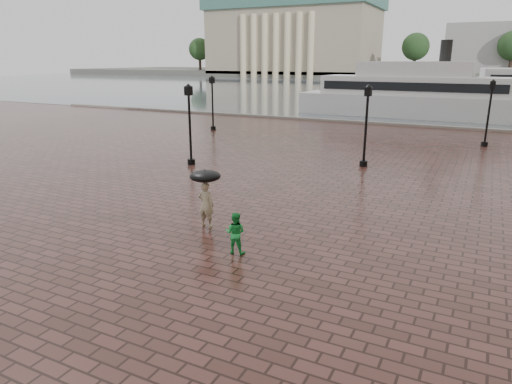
# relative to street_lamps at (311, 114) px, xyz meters

# --- Properties ---
(ground) EXTENTS (300.00, 300.00, 0.00)m
(ground) POSITION_rel_street_lamps_xyz_m (1.50, -17.50, -2.33)
(ground) COLOR #3A201A
(ground) RESTS_ON ground
(harbour_water) EXTENTS (240.00, 240.00, 0.00)m
(harbour_water) POSITION_rel_street_lamps_xyz_m (1.50, 74.50, -2.33)
(harbour_water) COLOR #4A545A
(harbour_water) RESTS_ON ground
(quay_edge) EXTENTS (80.00, 0.60, 0.30)m
(quay_edge) POSITION_rel_street_lamps_xyz_m (1.50, 14.50, -2.33)
(quay_edge) COLOR slate
(quay_edge) RESTS_ON ground
(far_shore) EXTENTS (300.00, 60.00, 2.00)m
(far_shore) POSITION_rel_street_lamps_xyz_m (1.50, 142.50, -1.33)
(far_shore) COLOR #4C4C47
(far_shore) RESTS_ON ground
(museum) EXTENTS (57.00, 32.50, 26.00)m
(museum) POSITION_rel_street_lamps_xyz_m (-53.50, 127.11, 11.58)
(museum) COLOR gray
(museum) RESTS_ON ground
(far_trees) EXTENTS (188.00, 8.00, 13.50)m
(far_trees) POSITION_rel_street_lamps_xyz_m (1.50, 120.50, 7.09)
(far_trees) COLOR #2D2119
(far_trees) RESTS_ON ground
(street_lamps) EXTENTS (21.44, 14.44, 4.40)m
(street_lamps) POSITION_rel_street_lamps_xyz_m (0.00, 0.00, 0.00)
(street_lamps) COLOR black
(street_lamps) RESTS_ON ground
(adult_pedestrian) EXTENTS (0.62, 0.42, 1.67)m
(adult_pedestrian) POSITION_rel_street_lamps_xyz_m (1.86, -15.77, -1.49)
(adult_pedestrian) COLOR tan
(adult_pedestrian) RESTS_ON ground
(child_pedestrian) EXTENTS (0.72, 0.60, 1.33)m
(child_pedestrian) POSITION_rel_street_lamps_xyz_m (3.94, -17.33, -1.66)
(child_pedestrian) COLOR green
(child_pedestrian) RESTS_ON ground
(ferry_near) EXTENTS (23.59, 6.29, 7.69)m
(ferry_near) POSITION_rel_street_lamps_xyz_m (3.14, 22.16, -0.01)
(ferry_near) COLOR silver
(ferry_near) RESTS_ON ground
(umbrella) EXTENTS (1.10, 1.10, 1.13)m
(umbrella) POSITION_rel_street_lamps_xyz_m (1.86, -15.77, -0.44)
(umbrella) COLOR black
(umbrella) RESTS_ON ground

